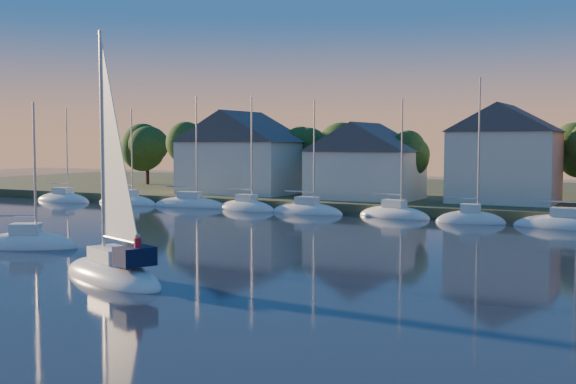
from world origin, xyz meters
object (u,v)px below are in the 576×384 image
Objects in this scene: clubhouse_east at (505,152)px; drifting_sailboat_left at (26,247)px; clubhouse_centre at (365,160)px; clubhouse_west at (241,151)px; hero_sailboat at (113,269)px.

clubhouse_east reaches higher than drifting_sailboat_left.
clubhouse_centre is 14.17m from clubhouse_east.
clubhouse_west is 39.69m from drifting_sailboat_left.
clubhouse_centre is 38.98m from drifting_sailboat_left.
drifting_sailboat_left is (7.08, -38.61, -5.84)m from clubhouse_west.
hero_sailboat reaches higher than clubhouse_east.
clubhouse_east is at bearing 31.60° from drifting_sailboat_left.
drifting_sailboat_left is at bearing -2.67° from hero_sailboat.
hero_sailboat reaches higher than clubhouse_centre.
clubhouse_centre is at bearing 48.31° from drifting_sailboat_left.
clubhouse_west is at bearing -44.13° from hero_sailboat.
drifting_sailboat_left is (-22.92, -39.61, -5.90)m from clubhouse_east.
clubhouse_west is 48.84m from hero_sailboat.
clubhouse_east is 0.76× the size of hero_sailboat.
drifting_sailboat_left reaches higher than clubhouse_centre.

